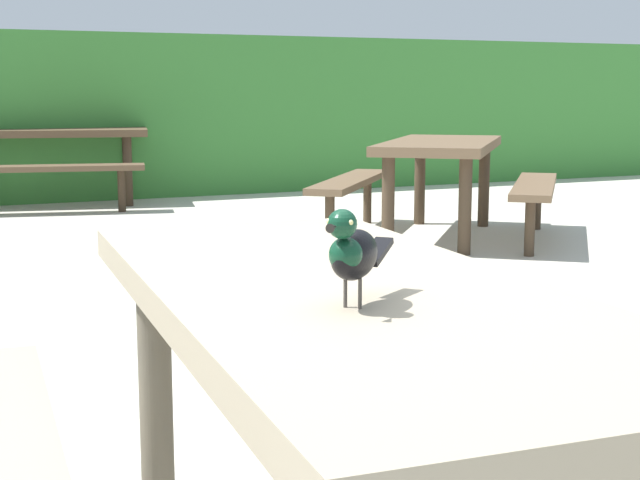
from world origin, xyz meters
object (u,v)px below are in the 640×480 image
object	(u,v)px
picnic_table_foreground	(345,370)
picnic_table_mid_left	(53,148)
bird_grackle	(352,252)
picnic_table_far_centre	(441,165)

from	to	relation	value
picnic_table_foreground	picnic_table_mid_left	distance (m)	7.80
picnic_table_mid_left	bird_grackle	bearing A→B (deg)	-94.69
picnic_table_foreground	bird_grackle	world-z (taller)	bird_grackle
bird_grackle	picnic_table_mid_left	xyz separation A→B (m)	(0.66, 7.99, -0.29)
bird_grackle	picnic_table_mid_left	distance (m)	8.03
bird_grackle	picnic_table_far_centre	bearing A→B (deg)	57.10
bird_grackle	picnic_table_far_centre	size ratio (longest dim) A/B	0.09
picnic_table_foreground	bird_grackle	bearing A→B (deg)	-112.37
bird_grackle	picnic_table_far_centre	distance (m)	5.55
picnic_table_mid_left	picnic_table_far_centre	distance (m)	4.09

